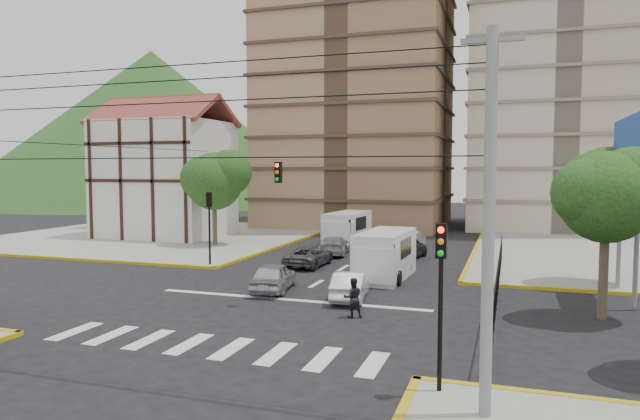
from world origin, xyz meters
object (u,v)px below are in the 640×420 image
at_px(traffic_light_nw, 209,216).
at_px(pedestrian_crosswalk, 353,298).
at_px(car_silver_front_left, 273,277).
at_px(car_white_front_right, 350,285).
at_px(van_right_lane, 384,256).
at_px(van_left_lane, 346,229).
at_px(traffic_light_se, 441,279).

relative_size(traffic_light_nw, pedestrian_crosswalk, 2.75).
height_order(car_silver_front_left, car_white_front_right, car_silver_front_left).
bearing_deg(car_silver_front_left, car_white_front_right, 162.79).
relative_size(van_right_lane, car_white_front_right, 1.47).
height_order(traffic_light_nw, van_left_lane, traffic_light_nw).
relative_size(car_silver_front_left, pedestrian_crosswalk, 2.58).
xyz_separation_m(traffic_light_nw, car_silver_front_left, (6.36, -5.06, -2.41)).
distance_m(van_left_lane, car_white_front_right, 18.70).
height_order(traffic_light_nw, car_silver_front_left, traffic_light_nw).
xyz_separation_m(traffic_light_nw, car_white_front_right, (10.40, -5.62, -2.46)).
bearing_deg(van_right_lane, pedestrian_crosswalk, -84.01).
distance_m(van_right_lane, car_silver_front_left, 6.49).
bearing_deg(traffic_light_se, car_silver_front_left, 131.25).
relative_size(van_right_lane, car_silver_front_left, 1.40).
distance_m(traffic_light_nw, van_right_lane, 11.03).
bearing_deg(pedestrian_crosswalk, car_white_front_right, -100.63).
xyz_separation_m(traffic_light_nw, pedestrian_crosswalk, (11.35, -8.64, -2.31)).
distance_m(van_right_lane, van_left_lane, 13.97).
bearing_deg(traffic_light_se, car_white_front_right, 117.50).
xyz_separation_m(traffic_light_se, van_right_lane, (-4.74, 15.17, -1.86)).
relative_size(traffic_light_se, traffic_light_nw, 1.00).
distance_m(traffic_light_se, pedestrian_crosswalk, 8.47).
xyz_separation_m(van_right_lane, car_white_front_right, (-0.46, -5.19, -0.60)).
bearing_deg(van_left_lane, traffic_light_se, -64.65).
relative_size(traffic_light_se, van_right_lane, 0.76).
xyz_separation_m(car_silver_front_left, pedestrian_crosswalk, (5.00, -3.58, 0.10)).
distance_m(traffic_light_se, car_silver_front_left, 14.22).
height_order(car_white_front_right, pedestrian_crosswalk, pedestrian_crosswalk).
xyz_separation_m(traffic_light_se, van_left_lane, (-10.50, 27.90, -1.88)).
bearing_deg(pedestrian_crosswalk, traffic_light_nw, -65.35).
xyz_separation_m(van_right_lane, pedestrian_crosswalk, (0.49, -8.22, -0.45)).
height_order(traffic_light_se, pedestrian_crosswalk, traffic_light_se).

